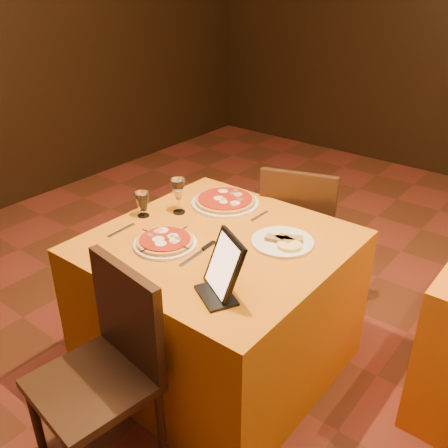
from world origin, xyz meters
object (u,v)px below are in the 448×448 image
Objects in this scene: chair_main_near at (92,384)px; water_glass at (143,205)px; chair_main_far at (301,232)px; wine_glass at (178,196)px; pizza_far at (225,201)px; pizza_near at (165,242)px; tablet at (224,265)px; main_table at (219,305)px.

water_glass is at bearing 129.72° from chair_main_near.
wine_glass reaches higher than chair_main_far.
pizza_far is (-0.22, 1.11, 0.31)m from chair_main_near.
chair_main_far is at bearing 63.76° from wine_glass.
chair_main_near reaches higher than pizza_near.
tablet reaches higher than wine_glass.
chair_main_near is 0.69m from tablet.
pizza_far is at bearing 62.18° from wine_glass.
pizza_far is (-0.06, 0.52, -0.00)m from pizza_near.
pizza_far is at bearing 96.46° from pizza_near.
chair_main_near is at bearing -90.00° from main_table.
pizza_far reaches higher than main_table.
wine_glass is at bearing 163.76° from main_table.
chair_main_near is at bearing -68.71° from wine_glass.
chair_main_far reaches higher than water_glass.
tablet is at bearing 85.80° from chair_main_far.
chair_main_far reaches higher than pizza_near.
tablet is (0.27, -0.30, 0.49)m from main_table.
wine_glass is (-0.18, 0.29, 0.08)m from pizza_near.
tablet is (0.73, -0.26, 0.06)m from water_glass.
water_glass is (-0.46, -0.84, 0.36)m from chair_main_far.
main_table is at bearing 71.75° from chair_main_far.
water_glass reaches higher than main_table.
pizza_near is (-0.16, -0.19, 0.39)m from main_table.
tablet is at bearing -14.50° from pizza_near.
main_table is 3.78× the size of pizza_near.
tablet reaches higher than chair_main_far.
pizza_far is at bearing 156.72° from tablet.
pizza_near is at bearing -57.85° from wine_glass.
pizza_near reaches higher than main_table.
main_table is 1.21× the size of chair_main_near.
chair_main_near is 3.12× the size of pizza_near.
main_table is at bearing -16.24° from wine_glass.
main_table is at bearing 161.00° from tablet.
wine_glass is (-0.34, -0.69, 0.39)m from chair_main_far.
chair_main_near is at bearing 71.75° from chair_main_far.
pizza_far is at bearing 109.05° from chair_main_near.
chair_main_near is 1.17m from pizza_far.
pizza_near is (-0.16, -0.98, 0.31)m from chair_main_far.
pizza_near is at bearing 113.12° from chair_main_near.
chair_main_far is (0.00, 1.57, 0.00)m from chair_main_near.
chair_main_near reaches higher than pizza_far.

